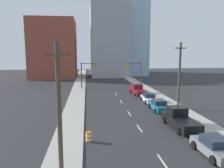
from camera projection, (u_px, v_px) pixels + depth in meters
sidewalk_left at (79, 85)px, 54.49m from camera, size 2.94×95.47×0.13m
sidewalk_right at (138, 84)px, 56.19m from camera, size 2.94×95.47×0.13m
lane_stripe_at_8m at (163, 162)px, 16.51m from camera, size 0.16×2.40×0.01m
lane_stripe_at_16m at (139, 128)px, 23.77m from camera, size 0.16×2.40×0.01m
lane_stripe_at_21m at (129, 113)px, 29.56m from camera, size 0.16×2.40×0.01m
lane_stripe_at_29m at (121, 102)px, 36.61m from camera, size 0.16×2.40×0.01m
lane_stripe_at_35m at (116, 94)px, 42.94m from camera, size 0.16×2.40×0.01m
building_brick_left at (54, 49)px, 71.26m from camera, size 14.00×16.00×18.47m
building_office_center at (108, 42)px, 76.84m from camera, size 12.00×20.00×23.74m
building_glass_right at (126, 19)px, 80.38m from camera, size 13.00×20.00×40.26m
traffic_signal_left at (86, 72)px, 48.80m from camera, size 3.37×0.35×6.09m
traffic_signal_right at (137, 71)px, 50.13m from camera, size 3.37×0.35×6.09m
utility_pole_left_near at (59, 109)px, 14.28m from camera, size 1.60×0.32×8.88m
utility_pole_right_mid at (179, 76)px, 31.13m from camera, size 1.60×0.32×9.58m
traffic_barrel at (89, 137)px, 20.14m from camera, size 0.56×0.56×0.95m
sedan_gray at (214, 147)px, 17.48m from camera, size 2.29×4.40×1.53m
pickup_truck_black at (180, 120)px, 24.02m from camera, size 2.60×5.97×2.14m
sedan_teal at (159, 106)px, 31.00m from camera, size 2.13×4.39×1.53m
sedan_white at (149, 98)px, 36.16m from camera, size 2.07×4.29×1.47m
pickup_truck_maroon at (138, 90)px, 43.09m from camera, size 2.60×5.96×1.83m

